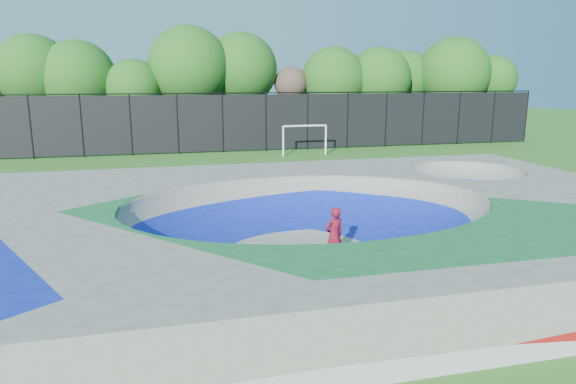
# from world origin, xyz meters

# --- Properties ---
(ground) EXTENTS (120.00, 120.00, 0.00)m
(ground) POSITION_xyz_m (0.00, 0.00, 0.00)
(ground) COLOR #2B631B
(ground) RESTS_ON ground
(skate_deck) EXTENTS (22.00, 14.00, 1.50)m
(skate_deck) POSITION_xyz_m (0.00, 0.00, 0.75)
(skate_deck) COLOR gray
(skate_deck) RESTS_ON ground
(skater) EXTENTS (0.69, 0.56, 1.62)m
(skater) POSITION_xyz_m (0.29, -1.40, 0.81)
(skater) COLOR red
(skater) RESTS_ON ground
(skateboard) EXTENTS (0.80, 0.51, 0.05)m
(skateboard) POSITION_xyz_m (0.29, -1.40, 0.03)
(skateboard) COLOR black
(skateboard) RESTS_ON ground
(soccer_goal) EXTENTS (3.03, 0.12, 2.00)m
(soccer_goal) POSITION_xyz_m (5.05, 18.33, 1.39)
(soccer_goal) COLOR white
(soccer_goal) RESTS_ON ground
(fence) EXTENTS (48.09, 0.09, 4.04)m
(fence) POSITION_xyz_m (0.00, 21.00, 2.10)
(fence) COLOR black
(fence) RESTS_ON ground
(treeline) EXTENTS (52.56, 7.34, 8.77)m
(treeline) POSITION_xyz_m (-0.61, 25.79, 5.17)
(treeline) COLOR #473123
(treeline) RESTS_ON ground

